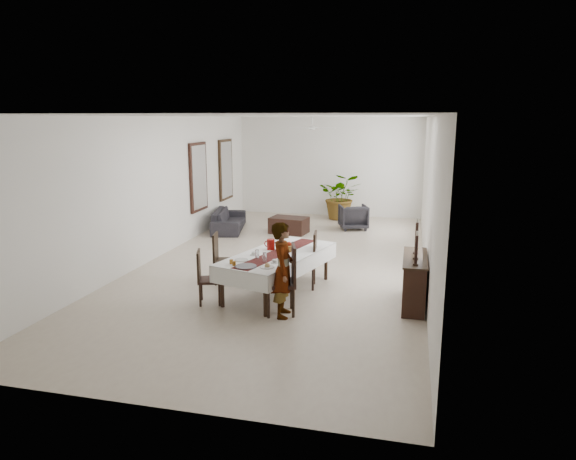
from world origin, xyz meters
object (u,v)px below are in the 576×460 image
Objects in this scene: red_pitcher at (271,244)px; sideboard_body at (414,282)px; dining_table_top at (278,255)px; sofa at (229,220)px; woman at (283,270)px.

red_pitcher reaches higher than sideboard_body.
dining_table_top is 1.18× the size of sofa.
sideboard_body reaches higher than sofa.
sideboard_body reaches higher than dining_table_top.
sofa is at bearing 135.50° from dining_table_top.
sofa is at bearing 136.06° from sideboard_body.
sideboard_body is 0.69× the size of sofa.
woman is at bearing -55.07° from dining_table_top.
sideboard_body is (2.63, -0.30, -0.44)m from red_pitcher.
sideboard_body is at bearing 14.18° from dining_table_top.
woman is at bearing -165.06° from sofa.
woman is 2.32m from sideboard_body.
woman reaches higher than sideboard_body.
red_pitcher is at bearing -163.98° from sofa.
dining_table_top is 1.72× the size of sideboard_body.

